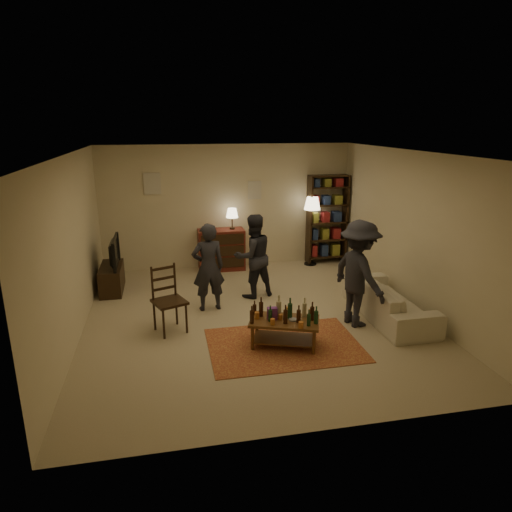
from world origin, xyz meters
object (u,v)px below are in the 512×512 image
object	(u,v)px
dresser	(222,248)
person_by_sofa	(359,274)
dining_chair	(167,296)
person_left	(208,267)
coffee_table	(284,322)
bookshelf	(327,218)
floor_lamp	(312,208)
tv_stand	(112,272)
sofa	(389,300)
person_right	(253,256)

from	to	relation	value
dresser	person_by_sofa	world-z (taller)	person_by_sofa
dining_chair	dresser	size ratio (longest dim) A/B	0.78
person_left	person_by_sofa	world-z (taller)	person_by_sofa
coffee_table	bookshelf	xyz separation A→B (m)	(2.02, 3.83, 0.66)
floor_lamp	dining_chair	bearing A→B (deg)	-138.95
coffee_table	bookshelf	bearing A→B (deg)	62.18
tv_stand	sofa	xyz separation A→B (m)	(4.64, -2.20, -0.08)
tv_stand	person_right	xyz separation A→B (m)	(2.61, -0.82, 0.40)
bookshelf	sofa	xyz separation A→B (m)	(-0.05, -3.18, -0.73)
person_right	floor_lamp	bearing A→B (deg)	-152.50
person_left	person_right	world-z (taller)	person_right
tv_stand	bookshelf	distance (m)	4.84
coffee_table	dresser	distance (m)	3.79
coffee_table	dining_chair	xyz separation A→B (m)	(-1.64, 0.87, 0.18)
dining_chair	sofa	world-z (taller)	dining_chair
tv_stand	person_by_sofa	xyz separation A→B (m)	(4.00, -2.36, 0.47)
coffee_table	tv_stand	distance (m)	3.91
tv_stand	person_left	world-z (taller)	person_left
sofa	person_right	distance (m)	2.50
tv_stand	dresser	xyz separation A→B (m)	(2.25, 0.91, 0.09)
sofa	dresser	bearing A→B (deg)	37.54
bookshelf	person_left	distance (m)	3.72
person_right	sofa	bearing A→B (deg)	128.30
dresser	bookshelf	size ratio (longest dim) A/B	0.67
bookshelf	sofa	bearing A→B (deg)	-90.82
bookshelf	person_by_sofa	size ratio (longest dim) A/B	1.18
coffee_table	sofa	bearing A→B (deg)	18.22
bookshelf	person_by_sofa	distance (m)	3.42
dresser	sofa	world-z (taller)	dresser
dining_chair	bookshelf	distance (m)	4.73
coffee_table	dresser	size ratio (longest dim) A/B	0.82
person_by_sofa	floor_lamp	bearing A→B (deg)	-19.96
coffee_table	sofa	distance (m)	2.08
coffee_table	sofa	size ratio (longest dim) A/B	0.54
coffee_table	dining_chair	bearing A→B (deg)	152.05
dining_chair	person_left	bearing A→B (deg)	22.80
person_right	person_by_sofa	xyz separation A→B (m)	(1.39, -1.54, 0.07)
dining_chair	floor_lamp	size ratio (longest dim) A/B	0.68
floor_lamp	person_left	distance (m)	3.36
dresser	bookshelf	distance (m)	2.50
dresser	person_left	size ratio (longest dim) A/B	0.89
dining_chair	tv_stand	xyz separation A→B (m)	(-1.03, 1.98, -0.18)
floor_lamp	dresser	bearing A→B (deg)	178.21
coffee_table	tv_stand	xyz separation A→B (m)	(-2.67, 2.85, 0.01)
coffee_table	tv_stand	world-z (taller)	tv_stand
bookshelf	sofa	world-z (taller)	bookshelf
dining_chair	person_right	size ratio (longest dim) A/B	0.68
person_left	person_right	xyz separation A→B (m)	(0.87, 0.46, 0.01)
dresser	person_left	distance (m)	2.27
floor_lamp	person_by_sofa	bearing A→B (deg)	-94.95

